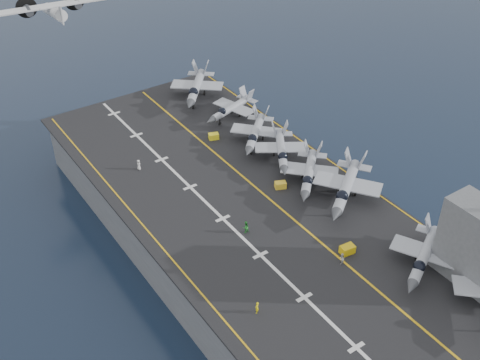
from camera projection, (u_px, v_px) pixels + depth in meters
ground at (253, 253)px, 102.46m from camera, size 500.00×500.00×0.00m
hull at (254, 231)px, 99.53m from camera, size 36.00×90.00×10.00m
flight_deck at (254, 206)px, 96.49m from camera, size 38.00×92.00×0.40m
foul_line at (269, 199)px, 97.73m from camera, size 0.35×90.00×0.02m
landing_centerline at (223, 219)px, 93.61m from camera, size 0.50×90.00×0.02m
deck_edge_port at (160, 245)px, 88.58m from camera, size 0.25×90.00×0.02m
deck_edge_stbd at (340, 168)px, 104.82m from camera, size 0.25×90.00×0.02m
island_superstructure at (480, 237)px, 78.76m from camera, size 5.00×10.00×15.00m
fighter_jet_1 at (425, 254)px, 83.40m from camera, size 17.31×15.25×5.03m
fighter_jet_3 at (347, 185)px, 95.93m from camera, size 19.60×18.29×5.67m
fighter_jet_4 at (309, 172)px, 99.65m from camera, size 16.96×16.87×4.98m
fighter_jet_5 at (281, 149)px, 105.47m from camera, size 15.37×16.70×4.83m
fighter_jet_6 at (256, 131)px, 110.13m from camera, size 16.56×16.37×4.85m
fighter_jet_7 at (232, 107)px, 117.83m from camera, size 14.91×11.98×4.51m
fighter_jet_8 at (196, 86)px, 124.12m from camera, size 18.65×19.26×5.60m
tow_cart_a at (347, 249)px, 86.96m from camera, size 2.23×1.58×1.26m
tow_cart_b at (280, 185)px, 99.86m from camera, size 2.17×1.84×1.10m
tow_cart_c at (214, 136)px, 112.34m from camera, size 2.15×1.77×1.11m
crew_1 at (257, 308)px, 77.58m from camera, size 1.31×1.28×1.83m
crew_2 at (246, 227)px, 90.44m from camera, size 1.25×0.87×2.02m
crew_5 at (139, 165)px, 104.03m from camera, size 0.97×1.26×1.88m
crew_7 at (342, 259)px, 85.01m from camera, size 1.27×1.04×1.81m
transport_plane at (54, 12)px, 114.69m from camera, size 24.13×18.00×5.28m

